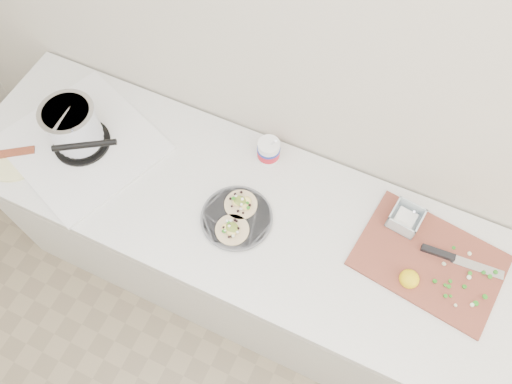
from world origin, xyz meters
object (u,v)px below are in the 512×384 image
at_px(tub, 269,150).
at_px(cutboard, 429,255).
at_px(taco_plate, 237,217).
at_px(bacon_plate, 15,154).
at_px(stove, 77,132).

bearing_deg(tub, cutboard, -11.36).
height_order(taco_plate, bacon_plate, taco_plate).
xyz_separation_m(taco_plate, cutboard, (0.66, 0.15, 0.00)).
xyz_separation_m(stove, cutboard, (1.34, 0.11, -0.07)).
bearing_deg(taco_plate, stove, 177.15).
xyz_separation_m(taco_plate, bacon_plate, (-0.89, -0.12, -0.01)).
height_order(tub, cutboard, tub).
relative_size(stove, tub, 3.44).
xyz_separation_m(stove, bacon_plate, (-0.21, -0.15, -0.08)).
bearing_deg(bacon_plate, taco_plate, 7.36).
distance_m(taco_plate, cutboard, 0.68).
relative_size(stove, taco_plate, 2.60).
distance_m(stove, cutboard, 1.35).
bearing_deg(taco_plate, tub, 90.00).
bearing_deg(stove, bacon_plate, -123.92).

